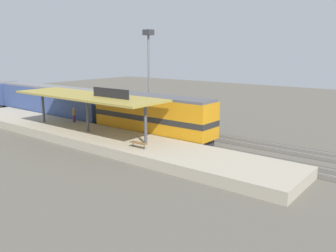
{
  "coord_description": "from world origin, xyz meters",
  "views": [
    {
      "loc": [
        -27.32,
        -28.56,
        9.18
      ],
      "look_at": [
        -1.38,
        -7.99,
        2.0
      ],
      "focal_mm": 37.73,
      "sensor_mm": 36.0,
      "label": 1
    }
  ],
  "objects_px": {
    "passenger_carriage_front": "(52,101)",
    "light_mast": "(149,56)",
    "platform_bench": "(138,143)",
    "freight_car": "(145,109)",
    "locomotive": "(152,116)",
    "person_waiting": "(74,114)"
  },
  "relations": [
    {
      "from": "passenger_carriage_front",
      "to": "platform_bench",
      "type": "bearing_deg",
      "value": -105.51
    },
    {
      "from": "passenger_carriage_front",
      "to": "light_mast",
      "type": "xyz_separation_m",
      "value": [
        7.8,
        -10.7,
        6.08
      ]
    },
    {
      "from": "light_mast",
      "to": "platform_bench",
      "type": "bearing_deg",
      "value": -141.62
    },
    {
      "from": "light_mast",
      "to": "person_waiting",
      "type": "bearing_deg",
      "value": 166.48
    },
    {
      "from": "platform_bench",
      "to": "passenger_carriage_front",
      "type": "relative_size",
      "value": 0.08
    },
    {
      "from": "platform_bench",
      "to": "light_mast",
      "type": "xyz_separation_m",
      "value": [
        13.8,
        10.93,
        7.05
      ]
    },
    {
      "from": "locomotive",
      "to": "freight_car",
      "type": "xyz_separation_m",
      "value": [
        4.6,
        5.1,
        -0.44
      ]
    },
    {
      "from": "platform_bench",
      "to": "passenger_carriage_front",
      "type": "bearing_deg",
      "value": 74.49
    },
    {
      "from": "platform_bench",
      "to": "locomotive",
      "type": "height_order",
      "value": "locomotive"
    },
    {
      "from": "locomotive",
      "to": "freight_car",
      "type": "distance_m",
      "value": 6.88
    },
    {
      "from": "locomotive",
      "to": "passenger_carriage_front",
      "type": "distance_m",
      "value": 18.0
    },
    {
      "from": "locomotive",
      "to": "platform_bench",
      "type": "bearing_deg",
      "value": -148.86
    },
    {
      "from": "platform_bench",
      "to": "freight_car",
      "type": "distance_m",
      "value": 13.75
    },
    {
      "from": "freight_car",
      "to": "platform_bench",
      "type": "bearing_deg",
      "value": -140.53
    },
    {
      "from": "light_mast",
      "to": "person_waiting",
      "type": "xyz_separation_m",
      "value": [
        -10.36,
        2.49,
        -6.54
      ]
    },
    {
      "from": "locomotive",
      "to": "person_waiting",
      "type": "height_order",
      "value": "locomotive"
    },
    {
      "from": "locomotive",
      "to": "passenger_carriage_front",
      "type": "bearing_deg",
      "value": 90.0
    },
    {
      "from": "passenger_carriage_front",
      "to": "person_waiting",
      "type": "xyz_separation_m",
      "value": [
        -2.56,
        -8.21,
        -0.46
      ]
    },
    {
      "from": "person_waiting",
      "to": "freight_car",
      "type": "bearing_deg",
      "value": -33.23
    },
    {
      "from": "passenger_carriage_front",
      "to": "light_mast",
      "type": "relative_size",
      "value": 1.71
    },
    {
      "from": "platform_bench",
      "to": "locomotive",
      "type": "xyz_separation_m",
      "value": [
        6.0,
        3.63,
        1.07
      ]
    },
    {
      "from": "locomotive",
      "to": "freight_car",
      "type": "height_order",
      "value": "locomotive"
    }
  ]
}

